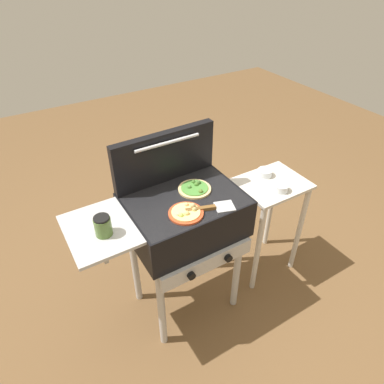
{
  "coord_description": "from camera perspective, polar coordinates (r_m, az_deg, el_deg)",
  "views": [
    {
      "loc": [
        -0.73,
        -1.3,
        2.03
      ],
      "look_at": [
        0.05,
        0.0,
        0.92
      ],
      "focal_mm": 32.05,
      "sensor_mm": 36.0,
      "label": 1
    }
  ],
  "objects": [
    {
      "name": "sauce_jar",
      "position": [
        1.67,
        -14.61,
        -5.48
      ],
      "size": [
        0.08,
        0.08,
        0.1
      ],
      "color": "#4C6B2D",
      "rests_on": "grill"
    },
    {
      "name": "grill",
      "position": [
        1.95,
        -1.55,
        -4.51
      ],
      "size": [
        0.96,
        0.53,
        0.9
      ],
      "color": "black",
      "rests_on": "ground_plane"
    },
    {
      "name": "pizza_cheese",
      "position": [
        1.76,
        -0.97,
        -3.44
      ],
      "size": [
        0.18,
        0.18,
        0.04
      ],
      "color": "#C64723",
      "rests_on": "grill"
    },
    {
      "name": "topping_bowl_near",
      "position": [
        2.33,
        12.03,
        3.15
      ],
      "size": [
        0.1,
        0.1,
        0.04
      ],
      "color": "silver",
      "rests_on": "prep_table"
    },
    {
      "name": "topping_bowl_far",
      "position": [
        2.21,
        14.59,
        0.66
      ],
      "size": [
        0.09,
        0.09,
        0.04
      ],
      "color": "silver",
      "rests_on": "prep_table"
    },
    {
      "name": "spatula",
      "position": [
        1.79,
        3.11,
        -2.67
      ],
      "size": [
        0.26,
        0.14,
        0.02
      ],
      "color": "#B7BABF",
      "rests_on": "grill"
    },
    {
      "name": "prep_table",
      "position": [
        2.42,
        12.5,
        -2.73
      ],
      "size": [
        0.44,
        0.36,
        0.77
      ],
      "color": "beige",
      "rests_on": "ground_plane"
    },
    {
      "name": "ground_plane",
      "position": [
        2.52,
        -1.02,
        -17.47
      ],
      "size": [
        8.0,
        8.0,
        0.0
      ],
      "primitive_type": "plane",
      "color": "brown"
    },
    {
      "name": "pizza_veggie",
      "position": [
        1.93,
        0.47,
        0.62
      ],
      "size": [
        0.19,
        0.19,
        0.04
      ],
      "color": "#E0C17F",
      "rests_on": "grill"
    },
    {
      "name": "grill_lid_open",
      "position": [
        1.95,
        -4.55,
        5.88
      ],
      "size": [
        0.63,
        0.09,
        0.3
      ],
      "color": "black",
      "rests_on": "grill"
    }
  ]
}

